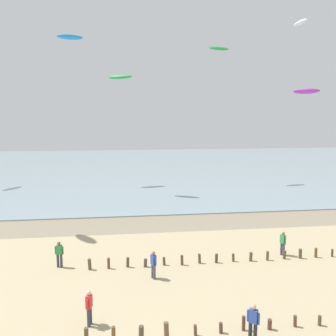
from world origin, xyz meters
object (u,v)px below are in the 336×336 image
object	(u,v)px
person_nearest_camera	(59,253)
kite_aloft_0	(120,77)
kite_aloft_6	(300,23)
person_left_flank	(283,243)
person_far_down_beach	(89,307)
kite_aloft_2	(219,48)
person_by_waterline	(253,322)
kite_aloft_3	(306,91)
person_trailing_behind	(153,264)
kite_aloft_1	(70,37)

from	to	relation	value
person_nearest_camera	kite_aloft_0	distance (m)	25.91
person_nearest_camera	kite_aloft_6	xyz separation A→B (m)	(26.52, 21.75, 20.37)
person_left_flank	person_far_down_beach	xyz separation A→B (m)	(-12.62, -6.92, 0.00)
kite_aloft_0	kite_aloft_2	world-z (taller)	kite_aloft_2
kite_aloft_6	person_by_waterline	bearing A→B (deg)	151.15
person_nearest_camera	kite_aloft_0	xyz separation A→B (m)	(4.00, 21.79, 13.43)
person_far_down_beach	kite_aloft_3	size ratio (longest dim) A/B	0.72
kite_aloft_0	kite_aloft_6	xyz separation A→B (m)	(22.52, -0.04, 6.94)
person_by_waterline	person_nearest_camera	bearing A→B (deg)	136.75
person_nearest_camera	person_trailing_behind	bearing A→B (deg)	-22.29
person_far_down_beach	person_trailing_behind	distance (m)	5.58
kite_aloft_0	kite_aloft_3	distance (m)	21.92
kite_aloft_2	kite_aloft_6	xyz separation A→B (m)	(8.66, -6.45, 2.15)
kite_aloft_0	person_by_waterline	bearing A→B (deg)	128.66
person_left_flank	kite_aloft_1	world-z (taller)	kite_aloft_1
person_trailing_behind	kite_aloft_6	size ratio (longest dim) A/B	0.55
person_nearest_camera	person_by_waterline	xyz separation A→B (m)	(9.55, -8.98, 0.00)
person_left_flank	kite_aloft_6	size ratio (longest dim) A/B	0.55
kite_aloft_6	kite_aloft_0	bearing A→B (deg)	89.96
person_trailing_behind	kite_aloft_1	distance (m)	38.66
person_left_flank	kite_aloft_2	size ratio (longest dim) A/B	0.54
kite_aloft_6	kite_aloft_2	bearing A→B (deg)	53.38
person_nearest_camera	kite_aloft_3	bearing A→B (deg)	19.18
kite_aloft_6	person_left_flank	bearing A→B (deg)	152.28
person_left_flank	person_far_down_beach	size ratio (longest dim) A/B	1.00
person_by_waterline	kite_aloft_2	xyz separation A→B (m)	(8.32, 37.18, 18.22)
person_far_down_beach	person_nearest_camera	bearing A→B (deg)	109.94
person_left_flank	kite_aloft_6	bearing A→B (deg)	62.22
kite_aloft_6	person_trailing_behind	bearing A→B (deg)	139.49
kite_aloft_0	person_far_down_beach	bearing A→B (deg)	115.41
kite_aloft_1	kite_aloft_2	distance (m)	20.72
kite_aloft_2	person_nearest_camera	bearing A→B (deg)	-136.34
person_nearest_camera	kite_aloft_3	xyz separation A→B (m)	(19.90, 6.92, 10.86)
person_nearest_camera	person_left_flank	size ratio (longest dim) A/B	1.00
person_far_down_beach	kite_aloft_2	bearing A→B (deg)	66.31
kite_aloft_0	kite_aloft_6	world-z (taller)	kite_aloft_6
person_trailing_behind	kite_aloft_2	bearing A→B (deg)	68.56
person_by_waterline	kite_aloft_1	bearing A→B (deg)	107.58
person_left_flank	kite_aloft_1	distance (m)	39.83
kite_aloft_1	person_far_down_beach	bearing A→B (deg)	-94.98
person_trailing_behind	kite_aloft_1	world-z (taller)	kite_aloft_1
person_nearest_camera	person_far_down_beach	bearing A→B (deg)	-70.06
person_trailing_behind	kite_aloft_1	size ratio (longest dim) A/B	0.49
person_trailing_behind	kite_aloft_1	xyz separation A→B (m)	(-8.60, 32.23, 19.55)
kite_aloft_6	person_nearest_camera	bearing A→B (deg)	129.42
person_nearest_camera	kite_aloft_2	world-z (taller)	kite_aloft_2
kite_aloft_1	kite_aloft_2	world-z (taller)	kite_aloft_1
person_far_down_beach	kite_aloft_2	size ratio (longest dim) A/B	0.54
person_nearest_camera	kite_aloft_6	bearing A→B (deg)	39.36
person_far_down_beach	kite_aloft_2	world-z (taller)	kite_aloft_2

